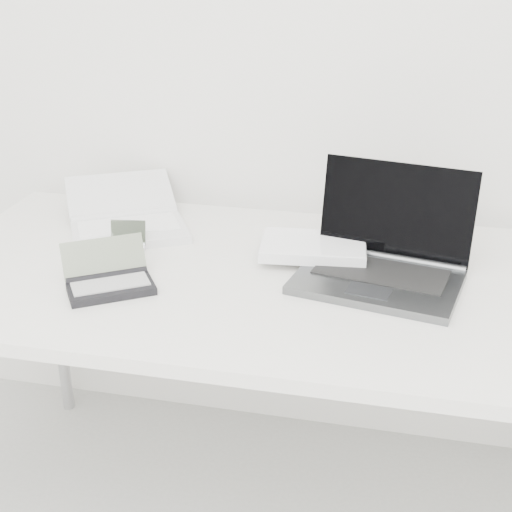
% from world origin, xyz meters
% --- Properties ---
extents(desk, '(1.60, 0.80, 0.73)m').
position_xyz_m(desk, '(0.00, 1.55, 0.68)').
color(desk, white).
rests_on(desk, ground).
extents(laptop_large, '(0.49, 0.35, 0.23)m').
position_xyz_m(laptop_large, '(0.19, 1.61, 0.77)').
color(laptop_large, '#505355').
rests_on(laptop_large, desk).
extents(netbook_open_white, '(0.42, 0.45, 0.09)m').
position_xyz_m(netbook_open_white, '(-0.42, 1.74, 0.75)').
color(netbook_open_white, white).
rests_on(netbook_open_white, desk).
extents(pda_silver, '(0.10, 0.10, 0.07)m').
position_xyz_m(pda_silver, '(-0.37, 1.59, 0.75)').
color(pda_silver, white).
rests_on(pda_silver, desk).
extents(palmtop_charcoal, '(0.23, 0.22, 0.09)m').
position_xyz_m(palmtop_charcoal, '(-0.33, 1.41, 0.75)').
color(palmtop_charcoal, black).
rests_on(palmtop_charcoal, desk).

